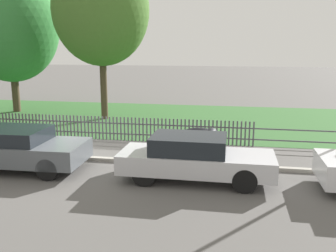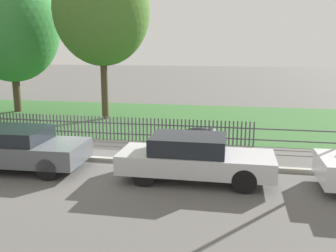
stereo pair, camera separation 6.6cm
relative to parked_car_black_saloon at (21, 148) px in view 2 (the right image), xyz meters
name	(u,v)px [view 2 (the right image)]	position (x,y,z in m)	size (l,w,h in m)	color
ground_plane	(72,160)	(1.14, 1.16, -0.69)	(120.00, 120.00, 0.00)	#565451
kerb_stone	(73,157)	(1.14, 1.26, -0.63)	(39.91, 0.20, 0.12)	#9E998E
grass_strip	(133,118)	(1.14, 8.94, -0.69)	(39.91, 9.73, 0.01)	#33602D
park_fence	(101,128)	(1.14, 4.09, -0.20)	(39.91, 0.05, 0.98)	#4C4C51
parked_car_black_saloon	(21,148)	(0.00, 0.00, 0.00)	(4.02, 1.97, 1.32)	#51565B
parked_car_navy_estate	(194,157)	(5.48, -0.02, 0.00)	(4.43, 1.66, 1.33)	#BCBCC1
covered_motorcycle	(201,140)	(5.50, 1.96, 0.00)	(1.87, 0.92, 1.13)	black
tree_behind_motorcycle	(11,27)	(-6.12, 9.59, 4.17)	(5.41, 5.41, 7.98)	#473828
tree_mid_park	(102,10)	(-0.26, 8.43, 4.90)	(4.89, 4.89, 8.42)	#473828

